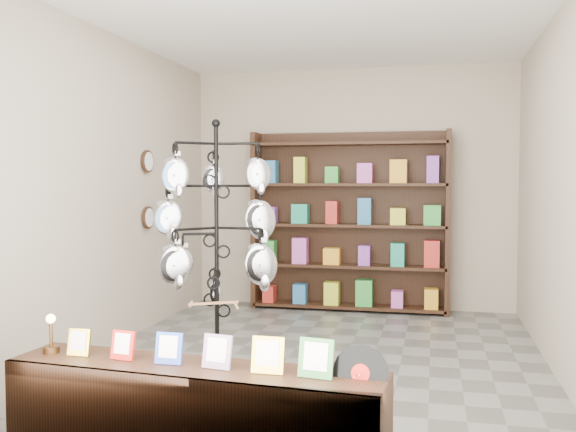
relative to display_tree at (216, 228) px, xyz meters
name	(u,v)px	position (x,y,z in m)	size (l,w,h in m)	color
ground	(315,359)	(0.70, 0.63, -1.20)	(5.00, 5.00, 0.00)	slate
room_envelope	(315,151)	(0.70, 0.63, 0.65)	(5.00, 5.00, 5.00)	#AE9F8C
display_tree	(216,228)	(0.00, 0.00, 0.00)	(1.15, 1.15, 2.09)	black
front_shelf	(193,412)	(0.40, -1.56, -0.93)	(2.23, 0.62, 0.78)	black
back_shelving	(349,227)	(0.70, 2.93, -0.18)	(2.42, 0.36, 2.20)	black
wall_clocks	(148,190)	(-1.27, 1.43, 0.30)	(0.03, 0.24, 0.84)	black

